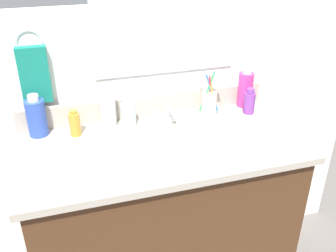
{
  "coord_description": "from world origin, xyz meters",
  "views": [
    {
      "loc": [
        -0.33,
        -1.18,
        1.57
      ],
      "look_at": [
        0.02,
        0.0,
        0.91
      ],
      "focal_mm": 40.72,
      "sensor_mm": 36.0,
      "label": 1
    }
  ],
  "objects_px": {
    "bottle_cream_purple": "(249,102)",
    "bottle_shampoo_blue": "(36,117)",
    "bottle_lotion_white": "(108,108)",
    "faucet": "(168,115)",
    "hand_towel": "(35,75)",
    "bottle_oil_amber": "(75,124)",
    "cup_white_ceramic": "(209,101)",
    "bottle_gel_clear": "(129,114)",
    "bottle_soap_pink": "(245,88)",
    "soap_bar": "(231,112)"
  },
  "relations": [
    {
      "from": "bottle_cream_purple",
      "to": "cup_white_ceramic",
      "type": "distance_m",
      "value": 0.17
    },
    {
      "from": "hand_towel",
      "to": "bottle_oil_amber",
      "type": "xyz_separation_m",
      "value": [
        0.12,
        -0.11,
        -0.17
      ]
    },
    {
      "from": "faucet",
      "to": "bottle_soap_pink",
      "type": "distance_m",
      "value": 0.38
    },
    {
      "from": "bottle_cream_purple",
      "to": "cup_white_ceramic",
      "type": "xyz_separation_m",
      "value": [
        -0.17,
        0.04,
        0.01
      ]
    },
    {
      "from": "bottle_cream_purple",
      "to": "bottle_shampoo_blue",
      "type": "relative_size",
      "value": 0.68
    },
    {
      "from": "hand_towel",
      "to": "bottle_gel_clear",
      "type": "xyz_separation_m",
      "value": [
        0.34,
        -0.1,
        -0.17
      ]
    },
    {
      "from": "cup_white_ceramic",
      "to": "bottle_gel_clear",
      "type": "bearing_deg",
      "value": -179.12
    },
    {
      "from": "faucet",
      "to": "bottle_lotion_white",
      "type": "height_order",
      "value": "bottle_lotion_white"
    },
    {
      "from": "bottle_oil_amber",
      "to": "cup_white_ceramic",
      "type": "height_order",
      "value": "cup_white_ceramic"
    },
    {
      "from": "hand_towel",
      "to": "bottle_oil_amber",
      "type": "relative_size",
      "value": 2.1
    },
    {
      "from": "hand_towel",
      "to": "soap_bar",
      "type": "bearing_deg",
      "value": -8.89
    },
    {
      "from": "faucet",
      "to": "bottle_lotion_white",
      "type": "relative_size",
      "value": 0.94
    },
    {
      "from": "bottle_soap_pink",
      "to": "bottle_gel_clear",
      "type": "xyz_separation_m",
      "value": [
        -0.54,
        -0.04,
        -0.03
      ]
    },
    {
      "from": "bottle_shampoo_blue",
      "to": "bottle_soap_pink",
      "type": "bearing_deg",
      "value": 0.86
    },
    {
      "from": "bottle_soap_pink",
      "to": "bottle_shampoo_blue",
      "type": "xyz_separation_m",
      "value": [
        -0.89,
        -0.01,
        -0.01
      ]
    },
    {
      "from": "hand_towel",
      "to": "bottle_cream_purple",
      "type": "height_order",
      "value": "hand_towel"
    },
    {
      "from": "bottle_cream_purple",
      "to": "bottle_lotion_white",
      "type": "xyz_separation_m",
      "value": [
        -0.6,
        0.06,
        0.03
      ]
    },
    {
      "from": "bottle_cream_purple",
      "to": "bottle_oil_amber",
      "type": "relative_size",
      "value": 1.08
    },
    {
      "from": "bottle_shampoo_blue",
      "to": "bottle_gel_clear",
      "type": "bearing_deg",
      "value": -4.48
    },
    {
      "from": "bottle_oil_amber",
      "to": "soap_bar",
      "type": "distance_m",
      "value": 0.65
    },
    {
      "from": "bottle_soap_pink",
      "to": "bottle_oil_amber",
      "type": "xyz_separation_m",
      "value": [
        -0.75,
        -0.06,
        -0.04
      ]
    },
    {
      "from": "bottle_gel_clear",
      "to": "soap_bar",
      "type": "height_order",
      "value": "bottle_gel_clear"
    },
    {
      "from": "faucet",
      "to": "bottle_gel_clear",
      "type": "bearing_deg",
      "value": 178.64
    },
    {
      "from": "bottle_gel_clear",
      "to": "faucet",
      "type": "bearing_deg",
      "value": -1.36
    },
    {
      "from": "bottle_cream_purple",
      "to": "bottle_oil_amber",
      "type": "distance_m",
      "value": 0.74
    },
    {
      "from": "bottle_shampoo_blue",
      "to": "bottle_oil_amber",
      "type": "bearing_deg",
      "value": -17.93
    },
    {
      "from": "bottle_shampoo_blue",
      "to": "bottle_lotion_white",
      "type": "distance_m",
      "value": 0.27
    },
    {
      "from": "cup_white_ceramic",
      "to": "soap_bar",
      "type": "xyz_separation_m",
      "value": [
        0.09,
        -0.03,
        -0.05
      ]
    },
    {
      "from": "bottle_cream_purple",
      "to": "bottle_oil_amber",
      "type": "xyz_separation_m",
      "value": [
        -0.74,
        0.02,
        -0.0
      ]
    },
    {
      "from": "bottle_shampoo_blue",
      "to": "bottle_gel_clear",
      "type": "height_order",
      "value": "bottle_shampoo_blue"
    },
    {
      "from": "hand_towel",
      "to": "bottle_lotion_white",
      "type": "distance_m",
      "value": 0.3
    },
    {
      "from": "cup_white_ceramic",
      "to": "soap_bar",
      "type": "height_order",
      "value": "cup_white_ceramic"
    },
    {
      "from": "cup_white_ceramic",
      "to": "faucet",
      "type": "bearing_deg",
      "value": -177.14
    },
    {
      "from": "soap_bar",
      "to": "bottle_soap_pink",
      "type": "bearing_deg",
      "value": 34.47
    },
    {
      "from": "cup_white_ceramic",
      "to": "soap_bar",
      "type": "distance_m",
      "value": 0.11
    },
    {
      "from": "bottle_cream_purple",
      "to": "bottle_lotion_white",
      "type": "relative_size",
      "value": 0.66
    },
    {
      "from": "bottle_shampoo_blue",
      "to": "hand_towel",
      "type": "bearing_deg",
      "value": 77.31
    },
    {
      "from": "bottle_oil_amber",
      "to": "bottle_lotion_white",
      "type": "height_order",
      "value": "bottle_lotion_white"
    },
    {
      "from": "bottle_lotion_white",
      "to": "faucet",
      "type": "bearing_deg",
      "value": -7.61
    },
    {
      "from": "hand_towel",
      "to": "bottle_oil_amber",
      "type": "bearing_deg",
      "value": -42.63
    },
    {
      "from": "bottle_lotion_white",
      "to": "bottle_oil_amber",
      "type": "bearing_deg",
      "value": -161.73
    },
    {
      "from": "bottle_oil_amber",
      "to": "bottle_soap_pink",
      "type": "bearing_deg",
      "value": 4.4
    },
    {
      "from": "soap_bar",
      "to": "bottle_shampoo_blue",
      "type": "bearing_deg",
      "value": 176.13
    },
    {
      "from": "bottle_gel_clear",
      "to": "cup_white_ceramic",
      "type": "bearing_deg",
      "value": 0.88
    },
    {
      "from": "faucet",
      "to": "soap_bar",
      "type": "height_order",
      "value": "faucet"
    },
    {
      "from": "bottle_soap_pink",
      "to": "bottle_gel_clear",
      "type": "relative_size",
      "value": 1.58
    },
    {
      "from": "soap_bar",
      "to": "bottle_cream_purple",
      "type": "bearing_deg",
      "value": -4.48
    },
    {
      "from": "bottle_cream_purple",
      "to": "soap_bar",
      "type": "bearing_deg",
      "value": 175.52
    },
    {
      "from": "hand_towel",
      "to": "bottle_lotion_white",
      "type": "xyz_separation_m",
      "value": [
        0.26,
        -0.07,
        -0.14
      ]
    },
    {
      "from": "cup_white_ceramic",
      "to": "bottle_lotion_white",
      "type": "bearing_deg",
      "value": 176.93
    }
  ]
}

